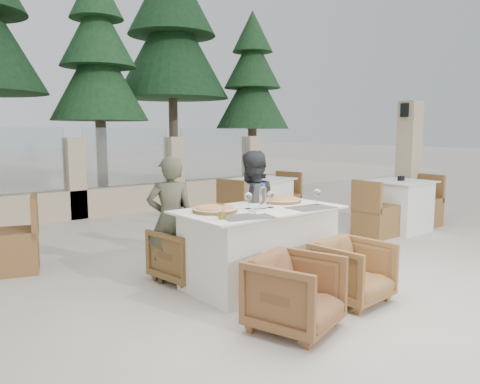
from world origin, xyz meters
TOP-DOWN VIEW (x-y plane):
  - ground at (0.00, 0.00)m, footprint 80.00×80.00m
  - perimeter_wall_far at (0.00, 4.80)m, footprint 10.00×0.34m
  - lantern_pillar at (4.20, 1.00)m, footprint 0.34×0.34m
  - pine_centre at (1.50, 7.20)m, footprint 2.20×2.20m
  - pine_mid_right at (3.80, 7.80)m, footprint 2.99×2.99m
  - pine_far_right at (5.50, 6.50)m, footprint 1.98×1.98m
  - dining_table at (0.11, 0.10)m, footprint 1.60×0.90m
  - placemat_near_left at (-0.28, -0.17)m, footprint 0.51×0.40m
  - placemat_near_right at (0.53, -0.19)m, footprint 0.47×0.33m
  - pizza_left at (-0.34, 0.21)m, footprint 0.56×0.56m
  - pizza_right at (0.55, 0.25)m, footprint 0.53×0.53m
  - water_bottle at (0.13, 0.08)m, footprint 0.09×0.09m
  - wine_glass_centre at (0.00, 0.14)m, footprint 0.09×0.09m
  - wine_glass_near at (0.22, 0.07)m, footprint 0.09×0.09m
  - wine_glass_corner at (0.71, -0.10)m, footprint 0.08×0.08m
  - beer_glass_left at (-0.50, -0.11)m, footprint 0.07×0.07m
  - beer_glass_right at (0.30, 0.42)m, footprint 0.09×0.09m
  - olive_dish at (-0.09, -0.08)m, footprint 0.13×0.13m
  - armchair_far_left at (-0.37, 0.68)m, footprint 0.67×0.68m
  - armchair_far_right at (0.33, 0.92)m, footprint 0.71×0.73m
  - armchair_near_left at (-0.37, -0.86)m, footprint 0.77×0.78m
  - armchair_near_right at (0.47, -0.76)m, footprint 0.63×0.64m
  - diner_left at (-0.51, 0.74)m, footprint 0.55×0.46m
  - diner_right at (0.39, 0.55)m, footprint 0.69×0.57m
  - bg_table_b at (2.06, 2.23)m, footprint 1.80×1.22m
  - bg_table_c at (3.46, 0.66)m, footprint 1.65×0.85m

SIDE VIEW (x-z plane):
  - ground at x=0.00m, z-range 0.00..0.00m
  - armchair_near_right at x=0.47m, z-range 0.00..0.55m
  - armchair_far_left at x=-0.37m, z-range 0.00..0.55m
  - armchair_far_right at x=0.33m, z-range 0.00..0.56m
  - armchair_near_left at x=-0.37m, z-range 0.00..0.58m
  - dining_table at x=0.11m, z-range 0.00..0.77m
  - bg_table_b at x=2.06m, z-range 0.00..0.77m
  - bg_table_c at x=3.46m, z-range 0.00..0.77m
  - diner_left at x=-0.51m, z-range 0.00..1.28m
  - diner_right at x=0.39m, z-range 0.00..1.31m
  - placemat_near_left at x=-0.28m, z-range 0.77..0.77m
  - placemat_near_right at x=0.53m, z-range 0.77..0.77m
  - olive_dish at x=-0.09m, z-range 0.77..0.81m
  - pizza_right at x=0.55m, z-range 0.77..0.82m
  - pizza_left at x=-0.34m, z-range 0.77..0.82m
  - perimeter_wall_far at x=0.00m, z-range 0.00..1.60m
  - beer_glass_left at x=-0.50m, z-range 0.77..0.89m
  - beer_glass_right at x=0.30m, z-range 0.77..0.92m
  - wine_glass_centre at x=0.00m, z-range 0.77..0.95m
  - wine_glass_near at x=0.22m, z-range 0.77..0.95m
  - wine_glass_corner at x=0.71m, z-range 0.77..0.95m
  - water_bottle at x=0.13m, z-range 0.77..1.01m
  - lantern_pillar at x=4.20m, z-range 0.00..2.00m
  - pine_far_right at x=5.50m, z-range 0.00..4.50m
  - pine_centre at x=1.50m, z-range 0.00..5.00m
  - pine_mid_right at x=3.80m, z-range 0.00..6.80m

